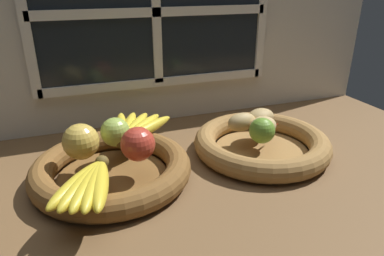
% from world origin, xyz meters
% --- Properties ---
extents(ground_plane, '(1.40, 0.90, 0.03)m').
position_xyz_m(ground_plane, '(0.00, 0.00, -0.01)').
color(ground_plane, brown).
extents(back_wall, '(1.40, 0.05, 0.55)m').
position_xyz_m(back_wall, '(0.00, 0.30, 0.28)').
color(back_wall, silver).
rests_on(back_wall, ground_plane).
extents(fruit_bowl_left, '(0.33, 0.33, 0.05)m').
position_xyz_m(fruit_bowl_left, '(-0.18, -0.01, 0.02)').
color(fruit_bowl_left, brown).
rests_on(fruit_bowl_left, ground_plane).
extents(fruit_bowl_right, '(0.33, 0.33, 0.05)m').
position_xyz_m(fruit_bowl_right, '(0.18, -0.01, 0.02)').
color(fruit_bowl_right, olive).
rests_on(fruit_bowl_right, ground_plane).
extents(apple_green_back, '(0.06, 0.06, 0.06)m').
position_xyz_m(apple_green_back, '(-0.16, 0.05, 0.08)').
color(apple_green_back, '#99B74C').
rests_on(apple_green_back, fruit_bowl_left).
extents(apple_red_right, '(0.07, 0.07, 0.07)m').
position_xyz_m(apple_red_right, '(-0.13, -0.04, 0.09)').
color(apple_red_right, '#B73828').
rests_on(apple_red_right, fruit_bowl_left).
extents(apple_golden_left, '(0.07, 0.07, 0.07)m').
position_xyz_m(apple_golden_left, '(-0.23, 0.01, 0.09)').
color(apple_golden_left, gold).
rests_on(apple_golden_left, fruit_bowl_left).
extents(banana_bunch_front, '(0.12, 0.17, 0.03)m').
position_xyz_m(banana_bunch_front, '(-0.23, -0.12, 0.07)').
color(banana_bunch_front, gold).
rests_on(banana_bunch_front, fruit_bowl_left).
extents(banana_bunch_back, '(0.16, 0.19, 0.03)m').
position_xyz_m(banana_bunch_back, '(-0.11, 0.10, 0.06)').
color(banana_bunch_back, yellow).
rests_on(banana_bunch_back, fruit_bowl_left).
extents(potato_oblong, '(0.08, 0.06, 0.04)m').
position_xyz_m(potato_oblong, '(0.14, 0.02, 0.07)').
color(potato_oblong, tan).
rests_on(potato_oblong, fruit_bowl_right).
extents(potato_large, '(0.09, 0.08, 0.04)m').
position_xyz_m(potato_large, '(0.18, -0.01, 0.07)').
color(potato_large, tan).
rests_on(potato_large, fruit_bowl_right).
extents(potato_back, '(0.09, 0.08, 0.04)m').
position_xyz_m(potato_back, '(0.20, 0.04, 0.07)').
color(potato_back, tan).
rests_on(potato_back, fruit_bowl_right).
extents(lime_near, '(0.06, 0.06, 0.06)m').
position_xyz_m(lime_near, '(0.15, -0.05, 0.08)').
color(lime_near, olive).
rests_on(lime_near, fruit_bowl_right).
extents(chili_pepper, '(0.10, 0.07, 0.02)m').
position_xyz_m(chili_pepper, '(0.19, -0.01, 0.06)').
color(chili_pepper, red).
rests_on(chili_pepper, fruit_bowl_right).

